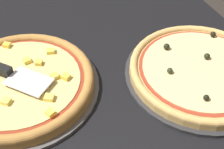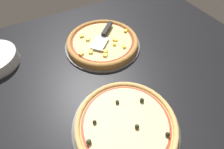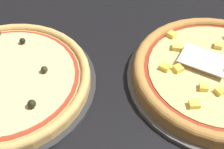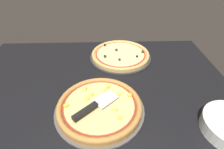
{
  "view_description": "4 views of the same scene",
  "coord_description": "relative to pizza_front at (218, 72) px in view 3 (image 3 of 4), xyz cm",
  "views": [
    {
      "loc": [
        63.05,
        -11.48,
        59.08
      ],
      "look_at": [
        8.81,
        10.05,
        3.0
      ],
      "focal_mm": 50.0,
      "sensor_mm": 36.0,
      "label": 1
    },
    {
      "loc": [
        32.51,
        54.42,
        63.75
      ],
      "look_at": [
        8.81,
        10.05,
        3.0
      ],
      "focal_mm": 28.0,
      "sensor_mm": 36.0,
      "label": 2
    },
    {
      "loc": [
        -36.65,
        24.72,
        52.9
      ],
      "look_at": [
        8.81,
        10.05,
        3.0
      ],
      "focal_mm": 50.0,
      "sensor_mm": 36.0,
      "label": 3
    },
    {
      "loc": [
        6.15,
        -67.55,
        61.14
      ],
      "look_at": [
        8.81,
        10.05,
        3.0
      ],
      "focal_mm": 28.0,
      "sensor_mm": 36.0,
      "label": 4
    }
  ],
  "objects": [
    {
      "name": "pizza_pan_back",
      "position": [
        12.82,
        45.88,
        -2.21
      ],
      "size": [
        40.53,
        40.53,
        1.0
      ],
      "primitive_type": "cylinder",
      "color": "#2D2D30",
      "rests_on": "ground_plane"
    },
    {
      "name": "ground_plane",
      "position": [
        -2.41,
        12.88,
        -4.51
      ],
      "size": [
        146.38,
        113.04,
        3.6
      ],
      "primitive_type": "cube",
      "color": "black"
    },
    {
      "name": "pizza_front",
      "position": [
        0.0,
        0.0,
        0.0
      ],
      "size": [
        38.32,
        38.32,
        3.61
      ],
      "color": "#B77F3D",
      "rests_on": "pizza_pan_front"
    },
    {
      "name": "pizza_pan_front",
      "position": [
        -0.01,
        -0.02,
        -2.21
      ],
      "size": [
        40.76,
        40.76,
        1.0
      ],
      "primitive_type": "cylinder",
      "color": "#565451",
      "rests_on": "ground_plane"
    },
    {
      "name": "pizza_back",
      "position": [
        12.82,
        45.88,
        -0.25
      ],
      "size": [
        38.09,
        38.09,
        4.07
      ],
      "color": "#DBAD60",
      "rests_on": "pizza_pan_back"
    }
  ]
}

